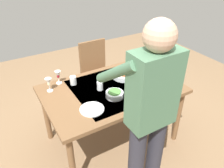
{
  "coord_description": "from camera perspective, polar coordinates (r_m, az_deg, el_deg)",
  "views": [
    {
      "loc": [
        1.02,
        1.73,
        2.05
      ],
      "look_at": [
        0.0,
        0.0,
        0.79
      ],
      "focal_mm": 35.68,
      "sensor_mm": 36.0,
      "label": 1
    }
  ],
  "objects": [
    {
      "name": "side_bowl_bread",
      "position": [
        2.16,
        5.64,
        -4.17
      ],
      "size": [
        0.16,
        0.16,
        0.07
      ],
      "color": "silver",
      "rests_on": "dining_table"
    },
    {
      "name": "water_cup_near_right",
      "position": [
        2.54,
        14.08,
        1.26
      ],
      "size": [
        0.07,
        0.07,
        0.1
      ],
      "primitive_type": "cylinder",
      "color": "silver",
      "rests_on": "dining_table"
    },
    {
      "name": "side_bowl_salad",
      "position": [
        2.24,
        0.66,
        -2.58
      ],
      "size": [
        0.18,
        0.18,
        0.07
      ],
      "color": "silver",
      "rests_on": "dining_table"
    },
    {
      "name": "ground_plane",
      "position": [
        2.87,
        -0.0,
        -13.58
      ],
      "size": [
        6.0,
        6.0,
        0.0
      ],
      "primitive_type": "plane",
      "color": "#846647"
    },
    {
      "name": "serving_bowl_pasta",
      "position": [
        2.6,
        3.24,
        2.59
      ],
      "size": [
        0.3,
        0.3,
        0.07
      ],
      "color": "silver",
      "rests_on": "dining_table"
    },
    {
      "name": "person_server",
      "position": [
        1.74,
        9.48,
        -7.16
      ],
      "size": [
        0.42,
        0.61,
        1.69
      ],
      "color": "#2D2D38",
      "rests_on": "ground_plane"
    },
    {
      "name": "chair_near",
      "position": [
        3.25,
        -4.13,
        3.99
      ],
      "size": [
        0.4,
        0.4,
        0.91
      ],
      "color": "#523019",
      "rests_on": "ground_plane"
    },
    {
      "name": "table_fork",
      "position": [
        2.84,
        6.35,
        4.47
      ],
      "size": [
        0.08,
        0.17,
        0.0
      ],
      "primitive_type": "cube",
      "rotation": [
        0.0,
        0.0,
        -0.38
      ],
      "color": "silver",
      "rests_on": "dining_table"
    },
    {
      "name": "water_cup_far_left",
      "position": [
        2.35,
        -3.12,
        -0.45
      ],
      "size": [
        0.06,
        0.06,
        0.1
      ],
      "primitive_type": "cylinder",
      "color": "silver",
      "rests_on": "dining_table"
    },
    {
      "name": "wine_glass_left",
      "position": [
        2.38,
        -15.94,
        0.4
      ],
      "size": [
        0.07,
        0.07,
        0.15
      ],
      "color": "white",
      "rests_on": "dining_table"
    },
    {
      "name": "wine_glass_right",
      "position": [
        2.5,
        -13.68,
        2.26
      ],
      "size": [
        0.07,
        0.07,
        0.15
      ],
      "color": "white",
      "rests_on": "dining_table"
    },
    {
      "name": "wine_bottle",
      "position": [
        2.45,
        8.24,
        2.46
      ],
      "size": [
        0.07,
        0.07,
        0.3
      ],
      "color": "black",
      "rests_on": "dining_table"
    },
    {
      "name": "dinner_plate_near",
      "position": [
        2.1,
        -5.17,
        -6.45
      ],
      "size": [
        0.23,
        0.23,
        0.01
      ],
      "primitive_type": "cylinder",
      "color": "silver",
      "rests_on": "dining_table"
    },
    {
      "name": "water_cup_near_left",
      "position": [
        2.47,
        -9.92,
        0.91
      ],
      "size": [
        0.07,
        0.07,
        0.09
      ],
      "primitive_type": "cylinder",
      "color": "silver",
      "rests_on": "dining_table"
    },
    {
      "name": "table_knife",
      "position": [
        2.4,
        10.81,
        -1.56
      ],
      "size": [
        0.02,
        0.2,
        0.0
      ],
      "primitive_type": "cube",
      "rotation": [
        0.0,
        0.0,
        -0.05
      ],
      "color": "silver",
      "rests_on": "dining_table"
    },
    {
      "name": "dining_table",
      "position": [
        2.44,
        -0.0,
        -2.5
      ],
      "size": [
        1.46,
        0.94,
        0.74
      ],
      "color": "brown",
      "rests_on": "ground_plane"
    }
  ]
}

